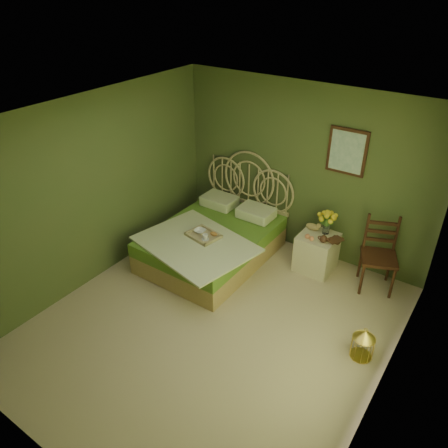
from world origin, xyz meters
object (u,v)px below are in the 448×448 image
Objects in this scene: bed at (214,239)px; nightstand at (318,248)px; chair at (382,250)px; birdcage at (363,344)px.

nightstand is at bearing 23.07° from bed.
chair is at bearing 9.11° from nightstand.
birdcage is at bearing -100.76° from chair.
birdcage is (0.30, -1.43, -0.39)m from chair.
bed reaches higher than chair.
bed is 2.26× the size of nightstand.
nightstand is 0.96× the size of chair.
bed is at bearing 165.29° from birdcage.
bed is 2.42m from chair.
bed reaches higher than birdcage.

